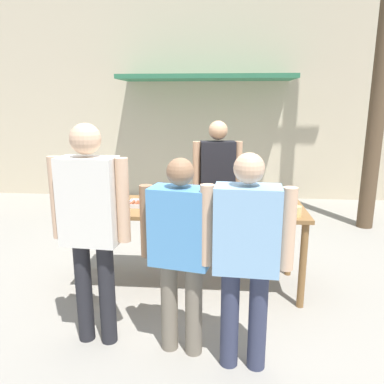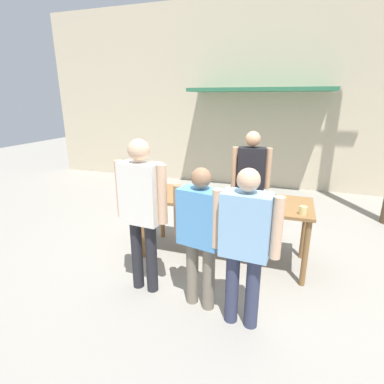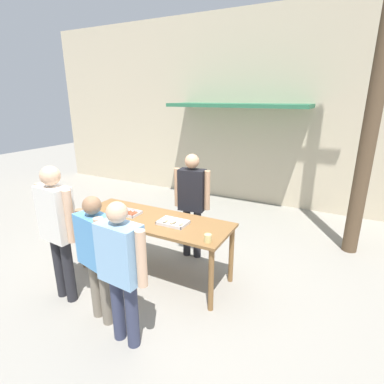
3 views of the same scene
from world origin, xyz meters
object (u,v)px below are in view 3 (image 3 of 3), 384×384
food_tray_sausages (127,213)px  person_customer_waiting_in_line (97,251)px  person_server_behind_table (192,197)px  person_customer_holding_hotdog (57,223)px  beer_cup (208,238)px  food_tray_buns (172,222)px  condiment_jar_mustard (85,211)px  condiment_jar_ketchup (90,212)px  person_customer_with_cup (121,264)px

food_tray_sausages → person_customer_waiting_in_line: bearing=-67.0°
person_server_behind_table → person_customer_holding_hotdog: 2.02m
food_tray_sausages → beer_cup: bearing=-10.5°
food_tray_buns → condiment_jar_mustard: 1.40m
condiment_jar_mustard → condiment_jar_ketchup: bearing=-0.5°
condiment_jar_ketchup → person_customer_holding_hotdog: size_ratio=0.05×
beer_cup → condiment_jar_mustard: bearing=-179.7°
condiment_jar_ketchup → person_customer_with_cup: (1.41, -0.94, 0.02)m
food_tray_sausages → person_server_behind_table: bearing=47.2°
person_server_behind_table → person_customer_waiting_in_line: person_server_behind_table is taller
food_tray_buns → person_customer_waiting_in_line: 1.13m
person_customer_with_cup → person_customer_waiting_in_line: size_ratio=1.04×
food_tray_buns → person_server_behind_table: 0.78m
food_tray_buns → condiment_jar_mustard: condiment_jar_mustard is taller
food_tray_buns → condiment_jar_ketchup: (-1.27, -0.28, 0.02)m
condiment_jar_mustard → person_customer_with_cup: size_ratio=0.05×
condiment_jar_ketchup → person_customer_holding_hotdog: person_customer_holding_hotdog is taller
beer_cup → person_customer_holding_hotdog: bearing=-157.2°
condiment_jar_ketchup → beer_cup: beer_cup is taller
food_tray_sausages → person_customer_with_cup: size_ratio=0.25×
food_tray_buns → condiment_jar_ketchup: bearing=-167.5°
beer_cup → person_server_behind_table: bearing=126.2°
condiment_jar_mustard → person_customer_with_cup: person_customer_with_cup is taller
person_customer_holding_hotdog → person_customer_waiting_in_line: (0.72, -0.08, -0.16)m
beer_cup → food_tray_buns: bearing=157.8°
condiment_jar_mustard → person_server_behind_table: (1.28, 1.05, 0.10)m
beer_cup → person_server_behind_table: 1.29m
beer_cup → person_customer_with_cup: (-0.53, -0.95, 0.01)m
person_customer_holding_hotdog → person_customer_waiting_in_line: bearing=178.6°
person_server_behind_table → person_customer_holding_hotdog: bearing=-126.2°
condiment_jar_mustard → beer_cup: beer_cup is taller
condiment_jar_ketchup → person_customer_holding_hotdog: bearing=-73.9°
condiment_jar_ketchup → condiment_jar_mustard: bearing=179.5°
condiment_jar_mustard → person_customer_holding_hotdog: bearing=-67.0°
food_tray_buns → beer_cup: bearing=-22.2°
person_customer_waiting_in_line → condiment_jar_ketchup: bearing=-28.4°
person_customer_with_cup → beer_cup: bearing=-115.1°
food_tray_buns → person_server_behind_table: size_ratio=0.23×
food_tray_sausages → person_customer_waiting_in_line: 1.17m
food_tray_sausages → person_customer_holding_hotdog: 1.05m
person_customer_with_cup → person_customer_waiting_in_line: bearing=-12.7°
beer_cup → person_server_behind_table: person_server_behind_table is taller
beer_cup → person_server_behind_table: (-0.76, 1.04, 0.09)m
food_tray_buns → person_customer_waiting_in_line: bearing=-107.9°
beer_cup → person_customer_holding_hotdog: person_customer_holding_hotdog is taller
food_tray_sausages → person_customer_holding_hotdog: size_ratio=0.23×
person_customer_waiting_in_line → beer_cup: bearing=-129.3°
person_customer_holding_hotdog → person_customer_with_cup: size_ratio=1.11×
food_tray_buns → condiment_jar_ketchup: size_ratio=4.94×
food_tray_buns → person_server_behind_table: person_server_behind_table is taller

